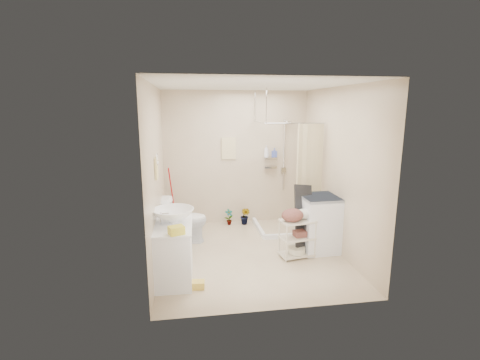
% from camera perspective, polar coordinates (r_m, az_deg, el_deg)
% --- Properties ---
extents(floor, '(3.20, 3.20, 0.00)m').
position_cam_1_polar(floor, '(5.67, 1.71, -11.93)').
color(floor, beige).
rests_on(floor, ground).
extents(ceiling, '(2.80, 3.20, 0.04)m').
position_cam_1_polar(ceiling, '(5.19, 1.90, 15.33)').
color(ceiling, silver).
rests_on(ceiling, ground).
extents(wall_back, '(2.80, 0.04, 2.60)m').
position_cam_1_polar(wall_back, '(6.84, -0.62, 3.59)').
color(wall_back, beige).
rests_on(wall_back, ground).
extents(wall_front, '(2.80, 0.04, 2.60)m').
position_cam_1_polar(wall_front, '(3.75, 6.21, -3.45)').
color(wall_front, beige).
rests_on(wall_front, ground).
extents(wall_left, '(0.04, 3.20, 2.60)m').
position_cam_1_polar(wall_left, '(5.21, -13.52, 0.63)').
color(wall_left, beige).
rests_on(wall_left, ground).
extents(wall_right, '(0.04, 3.20, 2.60)m').
position_cam_1_polar(wall_right, '(5.70, 15.80, 1.45)').
color(wall_right, beige).
rests_on(wall_right, ground).
extents(vanity, '(0.52, 0.89, 0.77)m').
position_cam_1_polar(vanity, '(4.82, -10.74, -11.57)').
color(vanity, silver).
rests_on(vanity, ground).
extents(sink, '(0.65, 0.65, 0.19)m').
position_cam_1_polar(sink, '(4.74, -10.88, -5.75)').
color(sink, silver).
rests_on(sink, vanity).
extents(counter_basket, '(0.22, 0.20, 0.10)m').
position_cam_1_polar(counter_basket, '(4.32, -10.40, -8.10)').
color(counter_basket, gold).
rests_on(counter_basket, vanity).
extents(floor_basket, '(0.26, 0.21, 0.13)m').
position_cam_1_polar(floor_basket, '(4.69, -6.93, -16.48)').
color(floor_basket, '#E4C147').
rests_on(floor_basket, ground).
extents(toilet, '(0.80, 0.49, 0.78)m').
position_cam_1_polar(toilet, '(6.07, -9.18, -6.46)').
color(toilet, silver).
rests_on(toilet, ground).
extents(mop, '(0.14, 0.14, 1.17)m').
position_cam_1_polar(mop, '(6.83, -11.38, -2.79)').
color(mop, '#B00C10').
rests_on(mop, ground).
extents(potted_plant_a, '(0.20, 0.17, 0.32)m').
position_cam_1_polar(potted_plant_a, '(6.90, -1.82, -6.09)').
color(potted_plant_a, brown).
rests_on(potted_plant_a, ground).
extents(potted_plant_b, '(0.25, 0.25, 0.35)m').
position_cam_1_polar(potted_plant_b, '(6.90, 0.86, -5.91)').
color(potted_plant_b, brown).
rests_on(potted_plant_b, ground).
extents(hanging_towel, '(0.28, 0.03, 0.42)m').
position_cam_1_polar(hanging_towel, '(6.77, -1.86, 5.21)').
color(hanging_towel, beige).
rests_on(hanging_towel, wall_back).
extents(towel_ring, '(0.04, 0.22, 0.34)m').
position_cam_1_polar(towel_ring, '(4.99, -13.57, 2.11)').
color(towel_ring, '#E9D485').
rests_on(towel_ring, wall_left).
extents(tp_holder, '(0.08, 0.12, 0.14)m').
position_cam_1_polar(tp_holder, '(5.40, -12.75, -5.30)').
color(tp_holder, white).
rests_on(tp_holder, wall_left).
extents(shower, '(1.10, 1.10, 2.10)m').
position_cam_1_polar(shower, '(6.52, 7.48, 0.85)').
color(shower, white).
rests_on(shower, ground).
extents(shampoo_bottle_a, '(0.10, 0.10, 0.24)m').
position_cam_1_polar(shampoo_bottle_a, '(6.84, 4.34, 4.73)').
color(shampoo_bottle_a, silver).
rests_on(shampoo_bottle_a, shower).
extents(shampoo_bottle_b, '(0.10, 0.10, 0.18)m').
position_cam_1_polar(shampoo_bottle_b, '(6.89, 5.66, 4.51)').
color(shampoo_bottle_b, '#4052A8').
rests_on(shampoo_bottle_b, shower).
extents(washing_machine, '(0.63, 0.66, 0.90)m').
position_cam_1_polar(washing_machine, '(5.81, 12.94, -6.88)').
color(washing_machine, silver).
rests_on(washing_machine, ground).
extents(laundry_rack, '(0.56, 0.38, 0.71)m').
position_cam_1_polar(laundry_rack, '(5.49, 9.36, -8.87)').
color(laundry_rack, beige).
rests_on(laundry_rack, ground).
extents(ironing_board, '(0.33, 0.17, 1.11)m').
position_cam_1_polar(ironing_board, '(5.64, 10.42, -6.18)').
color(ironing_board, black).
rests_on(ironing_board, ground).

